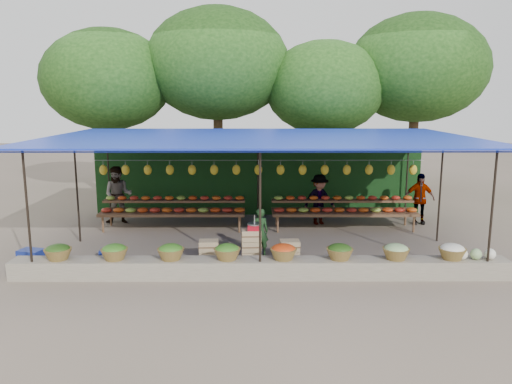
{
  "coord_description": "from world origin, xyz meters",
  "views": [
    {
      "loc": [
        -0.12,
        -12.94,
        3.78
      ],
      "look_at": [
        -0.07,
        0.2,
        1.31
      ],
      "focal_mm": 35.0,
      "sensor_mm": 36.0,
      "label": 1
    }
  ],
  "objects_px": {
    "vendor_seated": "(260,232)",
    "blue_crate_back": "(110,255)",
    "crate_counter": "(250,249)",
    "weighing_scale": "(254,226)",
    "blue_crate_front": "(31,256)"
  },
  "relations": [
    {
      "from": "crate_counter",
      "to": "vendor_seated",
      "type": "relative_size",
      "value": 2.0
    },
    {
      "from": "crate_counter",
      "to": "vendor_seated",
      "type": "xyz_separation_m",
      "value": [
        0.23,
        0.45,
        0.28
      ]
    },
    {
      "from": "crate_counter",
      "to": "blue_crate_back",
      "type": "bearing_deg",
      "value": 178.62
    },
    {
      "from": "crate_counter",
      "to": "vendor_seated",
      "type": "bearing_deg",
      "value": 63.25
    },
    {
      "from": "blue_crate_back",
      "to": "crate_counter",
      "type": "bearing_deg",
      "value": -7.44
    },
    {
      "from": "vendor_seated",
      "to": "blue_crate_back",
      "type": "xyz_separation_m",
      "value": [
        -3.54,
        -0.37,
        -0.45
      ]
    },
    {
      "from": "vendor_seated",
      "to": "blue_crate_front",
      "type": "bearing_deg",
      "value": -3.57
    },
    {
      "from": "weighing_scale",
      "to": "vendor_seated",
      "type": "relative_size",
      "value": 0.3
    },
    {
      "from": "weighing_scale",
      "to": "blue_crate_front",
      "type": "height_order",
      "value": "weighing_scale"
    },
    {
      "from": "crate_counter",
      "to": "blue_crate_front",
      "type": "bearing_deg",
      "value": -179.15
    },
    {
      "from": "vendor_seated",
      "to": "crate_counter",
      "type": "bearing_deg",
      "value": 54.02
    },
    {
      "from": "crate_counter",
      "to": "blue_crate_back",
      "type": "relative_size",
      "value": 5.08
    },
    {
      "from": "vendor_seated",
      "to": "blue_crate_back",
      "type": "height_order",
      "value": "vendor_seated"
    },
    {
      "from": "weighing_scale",
      "to": "vendor_seated",
      "type": "bearing_deg",
      "value": 74.21
    },
    {
      "from": "weighing_scale",
      "to": "vendor_seated",
      "type": "xyz_separation_m",
      "value": [
        0.13,
        0.45,
        -0.26
      ]
    }
  ]
}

